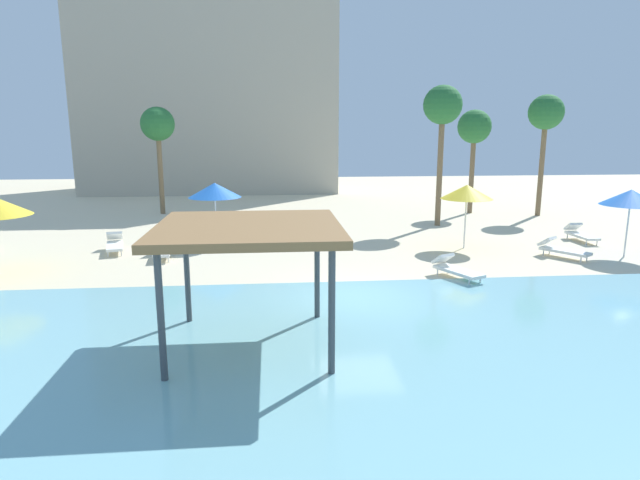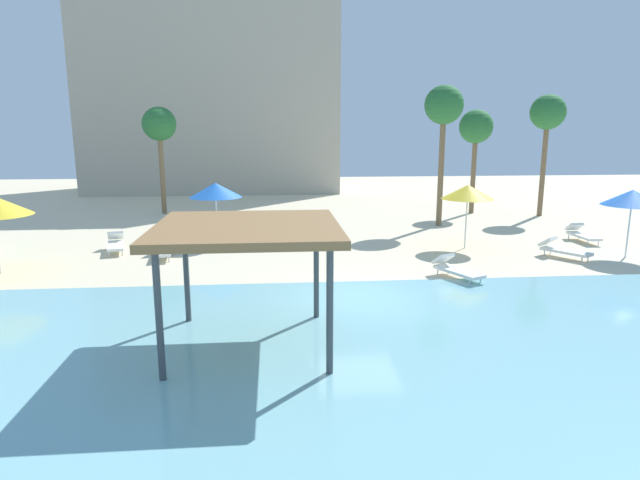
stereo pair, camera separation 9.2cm
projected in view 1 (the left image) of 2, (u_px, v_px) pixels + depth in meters
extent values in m
plane|color=beige|center=(356.00, 297.00, 15.44)|extent=(80.00, 80.00, 0.00)
cube|color=#7AB7C1|center=(399.00, 379.00, 10.32)|extent=(44.00, 13.50, 0.04)
cylinder|color=#42474C|center=(187.00, 273.00, 13.14)|extent=(0.14, 0.14, 2.60)
cylinder|color=#42474C|center=(317.00, 270.00, 13.44)|extent=(0.14, 0.14, 2.60)
cylinder|color=#42474C|center=(161.00, 318.00, 9.98)|extent=(0.14, 0.14, 2.60)
cylinder|color=#42474C|center=(332.00, 313.00, 10.27)|extent=(0.14, 0.14, 2.60)
cube|color=olive|center=(249.00, 228.00, 11.42)|extent=(3.94, 3.94, 0.18)
cylinder|color=silver|center=(465.00, 224.00, 21.64)|extent=(0.06, 0.06, 2.04)
cone|color=yellow|center=(467.00, 192.00, 21.38)|extent=(2.09, 2.09, 0.57)
cylinder|color=silver|center=(627.00, 231.00, 20.13)|extent=(0.06, 0.06, 2.00)
cone|color=blue|center=(631.00, 197.00, 19.87)|extent=(2.15, 2.15, 0.59)
cylinder|color=silver|center=(216.00, 221.00, 22.52)|extent=(0.06, 0.06, 1.99)
cone|color=blue|center=(215.00, 190.00, 22.25)|extent=(2.22, 2.22, 0.61)
cylinder|color=white|center=(480.00, 280.00, 16.76)|extent=(0.05, 0.05, 0.22)
cylinder|color=white|center=(469.00, 282.00, 16.52)|extent=(0.05, 0.05, 0.22)
cylinder|color=white|center=(448.00, 270.00, 17.98)|extent=(0.05, 0.05, 0.22)
cylinder|color=white|center=(437.00, 272.00, 17.74)|extent=(0.05, 0.05, 0.22)
cube|color=white|center=(459.00, 271.00, 17.22)|extent=(1.30, 1.89, 0.10)
cube|color=white|center=(443.00, 258.00, 17.79)|extent=(0.76, 0.71, 0.40)
cylinder|color=white|center=(121.00, 253.00, 20.44)|extent=(0.05, 0.05, 0.22)
cylinder|color=white|center=(108.00, 254.00, 20.28)|extent=(0.05, 0.05, 0.22)
cylinder|color=white|center=(122.00, 246.00, 21.76)|extent=(0.05, 0.05, 0.22)
cylinder|color=white|center=(109.00, 247.00, 21.60)|extent=(0.05, 0.05, 0.22)
cube|color=white|center=(115.00, 246.00, 20.99)|extent=(1.03, 1.89, 0.10)
cube|color=white|center=(115.00, 236.00, 21.62)|extent=(0.71, 0.64, 0.40)
cylinder|color=white|center=(168.00, 259.00, 19.45)|extent=(0.05, 0.05, 0.22)
cylinder|color=white|center=(155.00, 260.00, 19.35)|extent=(0.05, 0.05, 0.22)
cylinder|color=white|center=(170.00, 251.00, 20.82)|extent=(0.05, 0.05, 0.22)
cylinder|color=white|center=(158.00, 252.00, 20.72)|extent=(0.05, 0.05, 0.22)
cube|color=white|center=(163.00, 251.00, 20.05)|extent=(0.82, 1.86, 0.10)
cube|color=white|center=(164.00, 240.00, 20.71)|extent=(0.66, 0.58, 0.40)
cylinder|color=white|center=(587.00, 258.00, 19.72)|extent=(0.05, 0.05, 0.22)
cylinder|color=white|center=(581.00, 260.00, 19.42)|extent=(0.05, 0.05, 0.22)
cylinder|color=white|center=(550.00, 251.00, 20.80)|extent=(0.05, 0.05, 0.22)
cylinder|color=white|center=(543.00, 253.00, 20.50)|extent=(0.05, 0.05, 0.22)
cube|color=white|center=(565.00, 251.00, 20.08)|extent=(1.51, 1.83, 0.10)
cube|color=white|center=(547.00, 241.00, 20.58)|extent=(0.78, 0.76, 0.40)
cylinder|color=white|center=(597.00, 243.00, 22.37)|extent=(0.05, 0.05, 0.22)
cylinder|color=white|center=(586.00, 243.00, 22.32)|extent=(0.05, 0.05, 0.22)
cylinder|color=white|center=(577.00, 236.00, 23.77)|extent=(0.05, 0.05, 0.22)
cylinder|color=white|center=(567.00, 236.00, 23.72)|extent=(0.05, 0.05, 0.22)
cube|color=white|center=(582.00, 236.00, 23.01)|extent=(0.61, 1.80, 0.10)
cube|color=white|center=(573.00, 226.00, 23.68)|extent=(0.60, 0.51, 0.40)
cylinder|color=brown|center=(472.00, 173.00, 30.63)|extent=(0.28, 0.28, 4.61)
sphere|color=#286B33|center=(474.00, 127.00, 30.08)|extent=(1.90, 1.90, 1.90)
cylinder|color=brown|center=(440.00, 170.00, 26.49)|extent=(0.28, 0.28, 5.63)
sphere|color=#286B33|center=(443.00, 105.00, 25.85)|extent=(1.90, 1.90, 1.90)
cylinder|color=brown|center=(541.00, 168.00, 29.61)|extent=(0.28, 0.28, 5.38)
sphere|color=#286B33|center=(546.00, 112.00, 28.99)|extent=(1.90, 1.90, 1.90)
cylinder|color=brown|center=(161.00, 173.00, 30.35)|extent=(0.28, 0.28, 4.76)
sphere|color=#286B33|center=(158.00, 124.00, 29.79)|extent=(1.90, 1.90, 1.90)
cube|color=#B2A893|center=(211.00, 74.00, 41.44)|extent=(19.12, 8.43, 18.14)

